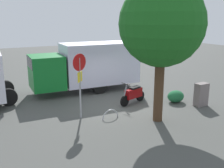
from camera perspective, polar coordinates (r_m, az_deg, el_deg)
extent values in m
plane|color=#4A4B47|center=(13.42, 1.36, -4.88)|extent=(60.00, 60.00, 0.00)
cylinder|color=black|center=(17.20, -5.15, 0.99)|extent=(0.91, 0.31, 0.90)
cylinder|color=black|center=(15.49, -2.70, -0.49)|extent=(0.91, 0.31, 0.90)
cylinder|color=black|center=(16.23, -22.27, -0.88)|extent=(0.91, 0.31, 0.90)
cylinder|color=black|center=(14.40, -21.78, -2.70)|extent=(0.91, 0.31, 0.90)
cube|color=silver|center=(16.23, -2.75, 4.68)|extent=(4.73, 2.50, 2.47)
cube|color=#14732A|center=(15.34, -14.19, 2.58)|extent=(1.93, 2.21, 1.90)
cube|color=black|center=(15.24, -14.33, 4.79)|extent=(1.94, 2.06, 0.60)
cylinder|color=black|center=(13.33, 2.80, -3.75)|extent=(0.57, 0.24, 0.56)
cylinder|color=black|center=(14.23, 6.24, -2.63)|extent=(0.57, 0.24, 0.56)
cube|color=maroon|center=(13.73, 4.74, -2.01)|extent=(1.15, 0.60, 0.48)
cube|color=black|center=(13.73, 5.03, -0.85)|extent=(0.69, 0.44, 0.12)
cylinder|color=slate|center=(13.21, 2.97, -1.43)|extent=(0.29, 0.14, 0.69)
cylinder|color=black|center=(13.11, 2.99, 0.04)|extent=(0.18, 0.54, 0.04)
cylinder|color=#9E9EA3|center=(11.59, -7.02, -1.01)|extent=(0.08, 0.08, 2.75)
cylinder|color=red|center=(11.32, -7.17, 4.75)|extent=(0.71, 0.32, 0.76)
cube|color=yellow|center=(11.44, -7.07, 1.59)|extent=(0.33, 0.33, 0.44)
cylinder|color=#47301E|center=(11.36, 10.24, -0.93)|extent=(0.41, 0.41, 2.95)
sphere|color=#1A5E1C|center=(10.96, 10.89, 12.85)|extent=(3.52, 3.52, 3.52)
cube|color=slate|center=(14.08, 19.00, -2.20)|extent=(0.68, 0.42, 1.19)
torus|color=#B7B7BC|center=(11.87, -0.36, -7.52)|extent=(0.85, 0.10, 0.85)
ellipsoid|color=#1F6539|center=(14.36, 13.81, -2.65)|extent=(0.94, 0.77, 0.64)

